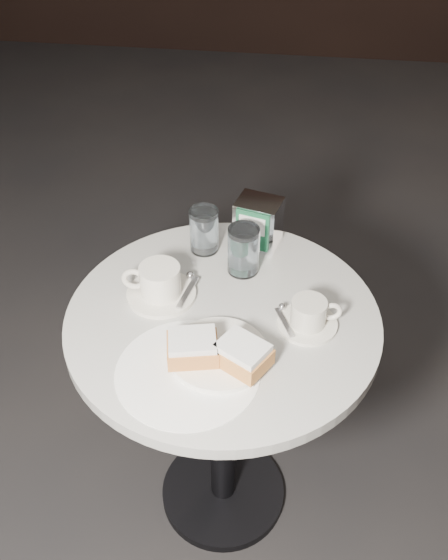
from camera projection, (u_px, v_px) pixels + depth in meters
ground at (223, 494)px, 1.87m from camera, size 7.00×7.00×0.00m
cafe_table at (223, 374)px, 1.51m from camera, size 0.70×0.70×0.74m
sugar_spill at (188, 372)px, 1.25m from camera, size 0.37×0.37×0.00m
beignet_plate at (218, 352)px, 1.26m from camera, size 0.23×0.22×0.07m
coffee_cup_left at (160, 284)px, 1.41m from camera, size 0.17×0.17×0.08m
coffee_cup_right at (309, 315)px, 1.34m from camera, size 0.15×0.15×0.07m
water_glass_left at (204, 231)px, 1.52m from camera, size 0.09×0.09×0.11m
water_glass_right at (243, 251)px, 1.46m from camera, size 0.08×0.08×0.12m
napkin_dispenser at (258, 222)px, 1.54m from camera, size 0.12×0.11×0.12m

